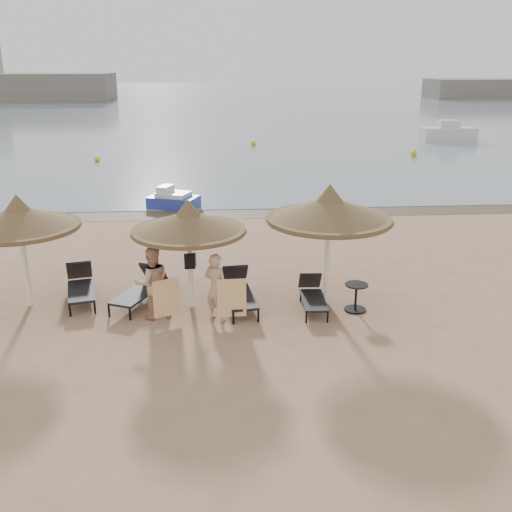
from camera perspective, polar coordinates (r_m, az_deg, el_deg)
The scene contains 22 objects.
ground at distance 13.97m, azimuth -5.18°, elevation -5.66°, with size 160.00×160.00×0.00m, color #A97C5A.
sea at distance 92.89m, azimuth -4.45°, elevation 15.35°, with size 200.00×140.00×0.03m, color slate.
wet_sand_strip at distance 22.86m, azimuth -4.84°, elevation 4.20°, with size 200.00×1.60×0.01m, color #4E3F2B.
far_shore at distance 94.08m, azimuth -20.62°, elevation 16.07°, with size 150.00×54.80×12.00m.
palapa_left at distance 14.68m, azimuth -22.63°, elevation 3.52°, with size 2.86×2.86×2.84m.
palapa_center at distance 13.59m, azimuth -6.77°, elevation 3.38°, with size 2.76×2.76×2.74m.
palapa_right at distance 13.78m, azimuth 7.32°, elevation 4.64°, with size 3.08×3.08×3.05m.
lounger_far_left at distance 15.22m, azimuth -17.14°, elevation -2.78°, with size 1.05×2.00×0.85m.
lounger_near_left at distance 14.65m, azimuth -11.37°, elevation -3.13°, with size 1.36×2.02×0.86m.
lounger_near_right at distance 14.19m, azimuth -1.76°, elevation -3.45°, with size 0.88×2.03×0.88m.
lounger_far_right at distance 14.16m, azimuth 5.66°, elevation -3.86°, with size 0.62×1.68×0.74m.
side_table at distance 14.13m, azimuth 9.95°, elevation -4.16°, with size 0.57×0.57×0.69m.
person_left at distance 13.52m, azimuth -10.37°, elevation -2.10°, with size 0.94×0.61×2.04m, color tan.
person_right at distance 13.21m, azimuth -4.02°, elevation -2.61°, with size 0.88×0.57×1.91m, color tan.
towel_left at distance 13.30m, azimuth -8.93°, elevation -4.16°, with size 0.60×0.29×0.92m.
towel_right at distance 13.10m, azimuth -2.45°, elevation -4.23°, with size 0.67×0.03×0.94m.
bag_patterned at distance 14.06m, azimuth -6.58°, elevation -0.34°, with size 0.30×0.17×0.36m.
bag_dark at distance 13.72m, azimuth -6.65°, elevation -0.53°, with size 0.27×0.11×0.37m.
pedal_boat at distance 23.92m, azimuth -8.29°, elevation 5.57°, with size 2.27×1.83×0.92m.
buoy_left at distance 36.15m, azimuth -15.62°, elevation 9.31°, with size 0.33×0.33×0.33m, color #D7CC06.
buoy_mid at distance 41.72m, azimuth -0.26°, elevation 11.23°, with size 0.36×0.36×0.36m, color #D7CC06.
buoy_right at distance 38.22m, azimuth 15.51°, elevation 9.88°, with size 0.41×0.41×0.41m, color #D7CC06.
Camera 1 is at (0.35, -12.70, 5.81)m, focal length 40.00 mm.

